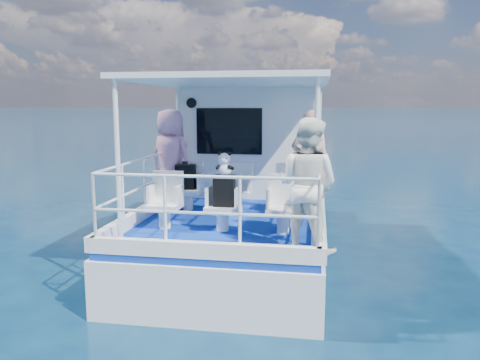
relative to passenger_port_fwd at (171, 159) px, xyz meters
name	(u,v)px	position (x,y,z in m)	size (l,w,h in m)	color
ground	(236,264)	(1.25, -0.34, -1.79)	(2000.00, 2000.00, 0.00)	#08243F
hull	(244,247)	(1.25, 0.66, -1.79)	(3.00, 7.00, 1.60)	white
deck	(244,205)	(1.25, 0.66, -0.94)	(2.90, 6.90, 0.10)	navy
cabin	(254,141)	(1.25, 1.96, 0.21)	(2.85, 2.00, 2.20)	white
canopy	(233,81)	(1.25, -0.54, 1.35)	(3.00, 3.20, 0.08)	white
canopy_posts	(233,152)	(1.25, -0.59, 0.21)	(2.77, 2.97, 2.20)	white
railings	(229,191)	(1.25, -0.92, -0.39)	(2.84, 3.59, 1.00)	white
seat_port_fwd	(188,199)	(0.35, -0.14, -0.70)	(0.48, 0.46, 0.38)	white
seat_center_fwd	(237,201)	(1.25, -0.14, -0.70)	(0.48, 0.46, 0.38)	white
seat_stbd_fwd	(289,202)	(2.15, -0.14, -0.70)	(0.48, 0.46, 0.38)	white
seat_port_aft	(165,216)	(0.35, -1.44, -0.70)	(0.48, 0.46, 0.38)	white
seat_center_aft	(223,218)	(1.25, -1.44, -0.70)	(0.48, 0.46, 0.38)	white
seat_stbd_aft	(283,220)	(2.15, -1.44, -0.70)	(0.48, 0.46, 0.38)	white
passenger_port_fwd	(171,159)	(0.00, 0.00, 0.00)	(0.67, 0.48, 1.79)	pink
passenger_stbd_fwd	(310,163)	(2.50, -0.20, -0.01)	(0.65, 0.42, 1.77)	tan
passenger_stbd_aft	(307,185)	(2.50, -2.23, -0.05)	(0.83, 0.64, 1.70)	white
backpack_port	(186,177)	(0.32, -0.16, -0.30)	(0.33, 0.19, 0.44)	black
backpack_center	(224,191)	(1.28, -1.48, -0.29)	(0.31, 0.17, 0.46)	black
compact_camera	(185,163)	(0.31, -0.17, -0.05)	(0.09, 0.06, 0.06)	black
panda	(225,164)	(1.29, -1.48, 0.12)	(0.22, 0.19, 0.35)	white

